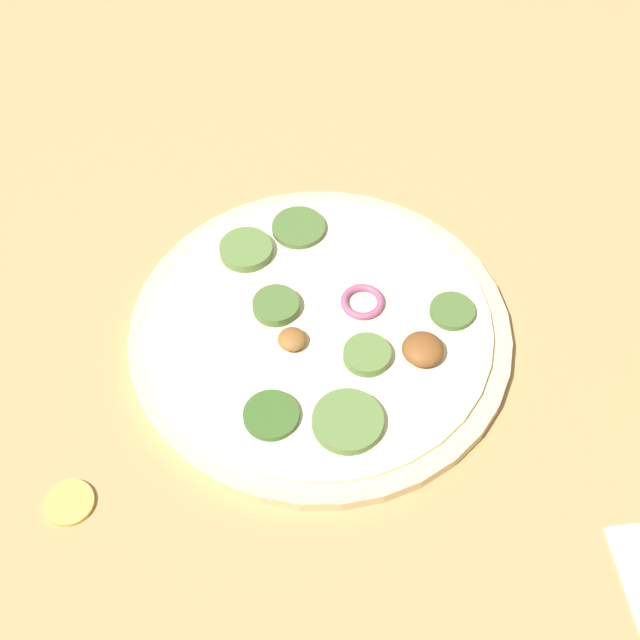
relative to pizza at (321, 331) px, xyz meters
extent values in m
plane|color=tan|center=(0.00, 0.00, -0.01)|extent=(3.00, 3.00, 0.00)
cylinder|color=beige|center=(0.00, 0.00, 0.00)|extent=(0.28, 0.28, 0.01)
cylinder|color=beige|center=(0.00, 0.00, 0.00)|extent=(0.26, 0.26, 0.00)
cylinder|color=#47662D|center=(-0.08, 0.05, 0.01)|extent=(0.04, 0.04, 0.00)
cylinder|color=#567538|center=(0.04, 0.01, 0.01)|extent=(0.03, 0.03, 0.01)
ellipsoid|color=brown|center=(0.00, -0.03, 0.01)|extent=(0.02, 0.02, 0.01)
cylinder|color=#47662D|center=(-0.03, -0.02, 0.01)|extent=(0.03, 0.03, 0.01)
torus|color=#A34C70|center=(0.00, 0.04, 0.01)|extent=(0.03, 0.03, 0.01)
cylinder|color=#385B23|center=(0.04, -0.08, 0.01)|extent=(0.04, 0.04, 0.00)
ellipsoid|color=brown|center=(0.07, 0.04, 0.01)|extent=(0.03, 0.03, 0.01)
cylinder|color=#47662D|center=(0.05, 0.08, 0.01)|extent=(0.03, 0.03, 0.01)
cylinder|color=#567538|center=(0.08, -0.04, 0.01)|extent=(0.05, 0.05, 0.01)
cylinder|color=#567538|center=(-0.09, 0.00, 0.01)|extent=(0.04, 0.04, 0.01)
cylinder|color=gold|center=(0.00, -0.21, 0.00)|extent=(0.03, 0.03, 0.01)
camera|label=1|loc=(0.30, -0.25, 0.53)|focal=50.00mm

